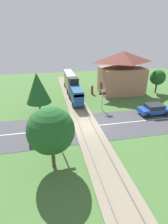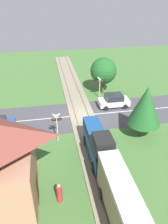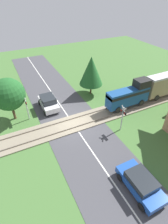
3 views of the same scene
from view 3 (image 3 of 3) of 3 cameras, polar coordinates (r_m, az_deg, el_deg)
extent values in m
plane|color=#426B33|center=(19.17, -3.55, -3.93)|extent=(60.00, 60.00, 0.00)
cube|color=#424247|center=(19.16, -3.55, -3.90)|extent=(48.00, 6.40, 0.02)
cube|color=silver|center=(19.15, -3.55, -3.88)|extent=(48.00, 0.12, 0.00)
cube|color=gray|center=(19.13, -3.55, -3.79)|extent=(2.80, 48.00, 0.12)
cube|color=slate|center=(19.57, -4.40, -2.30)|extent=(0.10, 48.00, 0.12)
cube|color=slate|center=(18.54, -2.68, -4.80)|extent=(0.10, 48.00, 0.12)
cube|color=navy|center=(21.40, 14.05, 4.86)|extent=(1.35, 5.39, 1.90)
cube|color=black|center=(21.14, 14.26, 6.07)|extent=(1.37, 5.39, 0.36)
cube|color=black|center=(21.88, 18.39, 9.00)|extent=(1.35, 1.72, 0.90)
cylinder|color=black|center=(21.43, 8.90, 2.62)|extent=(0.14, 0.76, 0.76)
cylinder|color=black|center=(20.50, 11.11, 0.60)|extent=(0.14, 0.76, 0.76)
cylinder|color=black|center=(23.35, 15.97, 4.63)|extent=(0.14, 0.76, 0.76)
cylinder|color=black|center=(22.50, 18.26, 2.85)|extent=(0.14, 0.76, 0.76)
cube|color=#998466|center=(25.51, 25.47, 8.29)|extent=(1.35, 6.49, 2.40)
cylinder|color=black|center=(24.98, 20.44, 5.86)|extent=(0.14, 0.76, 0.76)
cylinder|color=black|center=(24.18, 22.72, 4.23)|extent=(0.14, 0.76, 0.76)
cube|color=silver|center=(21.65, -11.50, 2.70)|extent=(3.66, 1.72, 0.65)
cube|color=#23282D|center=(21.31, -11.70, 4.15)|extent=(2.01, 1.58, 0.64)
cylinder|color=black|center=(21.06, -8.23, 0.95)|extent=(0.60, 0.18, 0.60)
cylinder|color=black|center=(20.73, -12.69, -0.28)|extent=(0.60, 0.18, 0.60)
cylinder|color=black|center=(22.97, -10.22, 4.03)|extent=(0.60, 0.18, 0.60)
cylinder|color=black|center=(22.68, -14.34, 2.94)|extent=(0.60, 0.18, 0.60)
cube|color=#1E4CA8|center=(14.37, 17.89, -21.49)|extent=(3.81, 1.76, 0.58)
cube|color=#23282D|center=(13.95, 18.31, -20.33)|extent=(2.09, 1.62, 0.47)
cylinder|color=black|center=(14.66, 11.62, -20.23)|extent=(0.60, 0.18, 0.60)
cylinder|color=black|center=(15.46, 17.14, -17.34)|extent=(0.60, 0.18, 0.60)
cylinder|color=black|center=(13.87, 18.30, -27.41)|extent=(0.60, 0.18, 0.60)
cylinder|color=black|center=(14.71, 23.84, -23.74)|extent=(0.60, 0.18, 0.60)
cylinder|color=#B7B7B7|center=(19.96, -18.07, 1.03)|extent=(0.12, 0.12, 2.83)
cube|color=black|center=(19.48, -18.56, 3.20)|extent=(0.90, 0.08, 0.28)
sphere|color=red|center=(19.71, -18.71, 3.58)|extent=(0.18, 0.18, 0.18)
sphere|color=red|center=(19.25, -18.41, 2.81)|extent=(0.18, 0.18, 0.18)
cube|color=silver|center=(19.34, -18.71, 3.84)|extent=(0.72, 0.04, 0.72)
cube|color=silver|center=(19.34, -18.71, 3.84)|extent=(0.72, 0.04, 0.72)
cylinder|color=#B7B7B7|center=(17.95, 12.31, -2.26)|extent=(0.12, 0.12, 2.83)
cube|color=black|center=(17.41, 12.69, 0.07)|extent=(0.90, 0.08, 0.28)
sphere|color=red|center=(17.25, 13.22, -0.41)|extent=(0.18, 0.18, 0.18)
sphere|color=red|center=(17.58, 12.17, 0.53)|extent=(0.18, 0.18, 0.18)
cube|color=silver|center=(17.26, 12.80, 0.76)|extent=(0.72, 0.04, 0.72)
cube|color=silver|center=(17.26, 12.80, 0.76)|extent=(0.72, 0.04, 0.72)
cylinder|color=brown|center=(24.24, 2.21, 7.65)|extent=(0.24, 0.24, 1.47)
cone|color=#1E5623|center=(23.10, 2.36, 13.29)|extent=(3.09, 3.09, 3.71)
cylinder|color=brown|center=(20.91, -21.97, -0.11)|extent=(0.28, 0.28, 1.69)
sphere|color=#1E5623|center=(19.73, -23.47, 5.28)|extent=(3.44, 3.44, 3.44)
camera|label=1|loc=(20.79, -59.57, 10.96)|focal=28.00mm
camera|label=2|loc=(28.19, 49.36, 26.19)|focal=35.00mm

